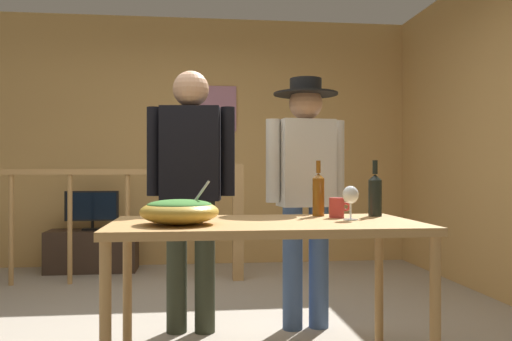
# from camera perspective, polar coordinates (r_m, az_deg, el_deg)

# --- Properties ---
(ground_plane) EXTENTS (6.88, 6.88, 0.00)m
(ground_plane) POSITION_cam_1_polar(r_m,az_deg,el_deg) (3.47, -6.26, -17.31)
(ground_plane) COLOR #9E9384
(back_wall) EXTENTS (4.85, 0.10, 2.73)m
(back_wall) POSITION_cam_1_polar(r_m,az_deg,el_deg) (5.97, -6.43, 3.16)
(back_wall) COLOR tan
(back_wall) RESTS_ON ground_plane
(side_wall_right) EXTENTS (0.10, 3.97, 2.73)m
(side_wall_right) POSITION_cam_1_polar(r_m,az_deg,el_deg) (4.80, 24.15, 3.96)
(side_wall_right) COLOR tan
(side_wall_right) RESTS_ON ground_plane
(framed_picture) EXTENTS (0.53, 0.03, 0.50)m
(framed_picture) POSITION_cam_1_polar(r_m,az_deg,el_deg) (5.95, -4.71, 6.66)
(framed_picture) COLOR #A96D84
(stair_railing) EXTENTS (2.65, 0.10, 1.10)m
(stair_railing) POSITION_cam_1_polar(r_m,az_deg,el_deg) (5.03, -11.57, -4.19)
(stair_railing) COLOR #B2844C
(stair_railing) RESTS_ON ground_plane
(tv_console) EXTENTS (0.90, 0.40, 0.42)m
(tv_console) POSITION_cam_1_polar(r_m,az_deg,el_deg) (5.77, -17.17, -8.23)
(tv_console) COLOR #38281E
(tv_console) RESTS_ON ground_plane
(flat_screen_tv) EXTENTS (0.53, 0.12, 0.40)m
(flat_screen_tv) POSITION_cam_1_polar(r_m,az_deg,el_deg) (5.69, -17.23, -3.77)
(flat_screen_tv) COLOR black
(flat_screen_tv) RESTS_ON tv_console
(serving_table) EXTENTS (1.52, 0.81, 0.78)m
(serving_table) POSITION_cam_1_polar(r_m,az_deg,el_deg) (2.66, 0.99, -7.01)
(serving_table) COLOR #B2844C
(serving_table) RESTS_ON ground_plane
(salad_bowl) EXTENTS (0.37, 0.37, 0.21)m
(salad_bowl) POSITION_cam_1_polar(r_m,az_deg,el_deg) (2.52, -8.23, -4.26)
(salad_bowl) COLOR gold
(salad_bowl) RESTS_ON serving_table
(wine_glass) EXTENTS (0.08, 0.08, 0.18)m
(wine_glass) POSITION_cam_1_polar(r_m,az_deg,el_deg) (2.75, 10.14, -2.74)
(wine_glass) COLOR silver
(wine_glass) RESTS_ON serving_table
(wine_bottle_dark) EXTENTS (0.07, 0.07, 0.31)m
(wine_bottle_dark) POSITION_cam_1_polar(r_m,az_deg,el_deg) (3.02, 12.68, -2.47)
(wine_bottle_dark) COLOR black
(wine_bottle_dark) RESTS_ON serving_table
(wine_bottle_amber) EXTENTS (0.07, 0.07, 0.31)m
(wine_bottle_amber) POSITION_cam_1_polar(r_m,az_deg,el_deg) (2.97, 6.73, -2.47)
(wine_bottle_amber) COLOR brown
(wine_bottle_amber) RESTS_ON serving_table
(mug_red) EXTENTS (0.12, 0.08, 0.11)m
(mug_red) POSITION_cam_1_polar(r_m,az_deg,el_deg) (2.88, 8.70, -3.98)
(mug_red) COLOR #B7332D
(mug_red) RESTS_ON serving_table
(person_standing_left) EXTENTS (0.56, 0.26, 1.67)m
(person_standing_left) POSITION_cam_1_polar(r_m,az_deg,el_deg) (3.41, -7.02, -0.79)
(person_standing_left) COLOR #2D3323
(person_standing_left) RESTS_ON ground_plane
(person_standing_right) EXTENTS (0.53, 0.42, 1.63)m
(person_standing_right) POSITION_cam_1_polar(r_m,az_deg,el_deg) (3.48, 5.36, -1.08)
(person_standing_right) COLOR #3D5684
(person_standing_right) RESTS_ON ground_plane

